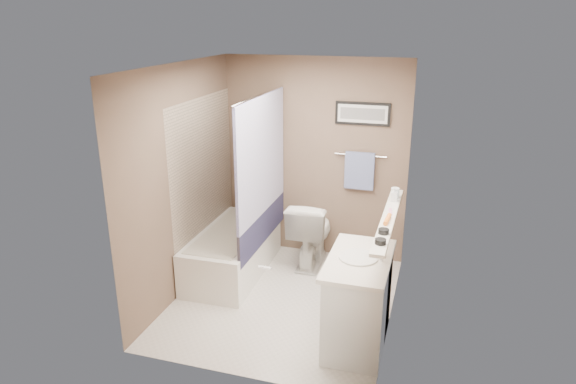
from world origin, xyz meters
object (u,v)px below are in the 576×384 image
(toilet, at_px, (311,232))
(candle_bowl_far, at_px, (384,231))
(soap_bottle, at_px, (394,194))
(bathtub, at_px, (233,252))
(candle_bowl_near, at_px, (380,241))
(vanity, at_px, (358,303))
(glass_jar, at_px, (395,193))
(hair_brush_front, at_px, (387,219))

(toilet, distance_m, candle_bowl_far, 1.90)
(soap_bottle, bearing_deg, candle_bowl_far, -90.00)
(bathtub, distance_m, candle_bowl_near, 2.32)
(vanity, xyz_separation_m, candle_bowl_near, (0.19, -0.25, 0.73))
(toilet, bearing_deg, glass_jar, 150.77)
(bathtub, xyz_separation_m, toilet, (0.80, 0.48, 0.15))
(toilet, xyz_separation_m, hair_brush_front, (0.98, -1.18, 0.73))
(vanity, bearing_deg, glass_jar, 77.57)
(candle_bowl_far, bearing_deg, hair_brush_front, 90.00)
(hair_brush_front, distance_m, soap_bottle, 0.55)
(bathtub, bearing_deg, candle_bowl_near, -34.70)
(bathtub, bearing_deg, hair_brush_front, -22.58)
(vanity, distance_m, candle_bowl_far, 0.76)
(glass_jar, height_order, soap_bottle, soap_bottle)
(toilet, xyz_separation_m, candle_bowl_far, (0.98, -1.45, 0.73))
(bathtub, xyz_separation_m, glass_jar, (1.79, -0.05, 0.92))
(candle_bowl_far, relative_size, hair_brush_front, 0.41)
(candle_bowl_far, relative_size, glass_jar, 0.90)
(bathtub, height_order, glass_jar, glass_jar)
(candle_bowl_near, xyz_separation_m, candle_bowl_far, (0.00, 0.21, 0.00))
(bathtub, bearing_deg, vanity, -31.36)
(toilet, relative_size, vanity, 0.90)
(candle_bowl_far, distance_m, glass_jar, 0.92)
(toilet, relative_size, glass_jar, 8.10)
(candle_bowl_near, height_order, glass_jar, glass_jar)
(bathtub, distance_m, vanity, 1.86)
(toilet, distance_m, hair_brush_front, 1.70)
(toilet, relative_size, candle_bowl_far, 9.00)
(vanity, distance_m, candle_bowl_near, 0.80)
(bathtub, bearing_deg, soap_bottle, -6.02)
(bathtub, relative_size, toilet, 1.85)
(toilet, distance_m, soap_bottle, 1.40)
(bathtub, height_order, toilet, toilet)
(candle_bowl_near, bearing_deg, vanity, 126.30)
(vanity, distance_m, soap_bottle, 1.12)
(bathtub, height_order, candle_bowl_far, candle_bowl_far)
(bathtub, xyz_separation_m, hair_brush_front, (1.79, -0.70, 0.89))
(hair_brush_front, xyz_separation_m, soap_bottle, (0.00, 0.55, 0.05))
(bathtub, xyz_separation_m, candle_bowl_near, (1.79, -1.18, 0.89))
(soap_bottle, bearing_deg, vanity, -103.36)
(vanity, relative_size, hair_brush_front, 4.09)
(vanity, relative_size, candle_bowl_near, 10.00)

